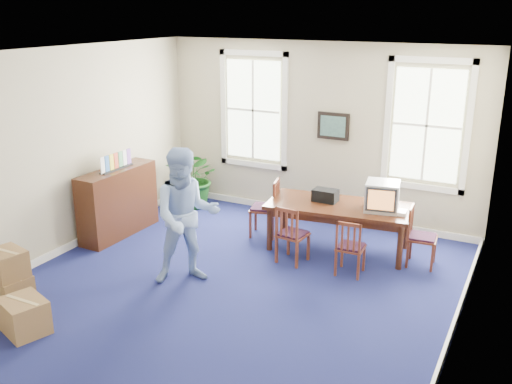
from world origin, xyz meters
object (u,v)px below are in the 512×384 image
at_px(conference_table, 338,227).
at_px(crt_tv, 382,196).
at_px(potted_plant, 196,178).
at_px(cardboard_boxes, 26,276).
at_px(chair_near_left, 293,234).
at_px(credenza, 118,200).
at_px(man, 186,216).

distance_m(conference_table, crt_tv, 0.90).
distance_m(potted_plant, cardboard_boxes, 4.29).
bearing_deg(crt_tv, chair_near_left, -154.40).
bearing_deg(crt_tv, credenza, -175.33).
height_order(crt_tv, chair_near_left, crt_tv).
distance_m(conference_table, credenza, 3.74).
bearing_deg(chair_near_left, conference_table, -114.26).
bearing_deg(man, chair_near_left, 10.08).
distance_m(chair_near_left, credenza, 3.13).
bearing_deg(crt_tv, man, -147.14).
bearing_deg(credenza, chair_near_left, 6.88).
bearing_deg(credenza, cardboard_boxes, -76.89).
distance_m(chair_near_left, man, 1.73).
relative_size(man, credenza, 1.25).
relative_size(conference_table, crt_tv, 4.17).
height_order(potted_plant, cardboard_boxes, potted_plant).
bearing_deg(potted_plant, credenza, -102.78).
xyz_separation_m(conference_table, man, (-1.54, -2.03, 0.59)).
bearing_deg(conference_table, cardboard_boxes, -137.18).
bearing_deg(crt_tv, cardboard_boxes, -145.98).
height_order(conference_table, potted_plant, potted_plant).
height_order(conference_table, man, man).
height_order(conference_table, chair_near_left, chair_near_left).
relative_size(crt_tv, cardboard_boxes, 0.38).
xyz_separation_m(chair_near_left, man, (-1.08, -1.26, 0.52)).
bearing_deg(potted_plant, man, -59.24).
relative_size(man, cardboard_boxes, 1.39).
height_order(man, potted_plant, man).
xyz_separation_m(crt_tv, potted_plant, (-3.83, 0.65, -0.41)).
relative_size(crt_tv, credenza, 0.34).
distance_m(crt_tv, potted_plant, 3.90).
bearing_deg(chair_near_left, credenza, 12.65).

